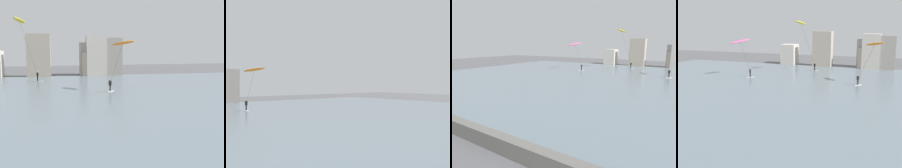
# 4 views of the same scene
# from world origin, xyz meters

# --- Properties ---
(water_bay) EXTENTS (84.00, 52.00, 0.10)m
(water_bay) POSITION_xyz_m (0.00, 31.10, 0.05)
(water_bay) COLOR slate
(water_bay) RESTS_ON ground
(far_shore_buildings) EXTENTS (25.21, 4.21, 7.87)m
(far_shore_buildings) POSITION_xyz_m (-1.70, 57.75, 3.29)
(far_shore_buildings) COLOR beige
(far_shore_buildings) RESTS_ON ground
(kitesurfer_orange) EXTENTS (4.34, 4.18, 6.77)m
(kitesurfer_orange) POSITION_xyz_m (4.78, 40.69, 5.93)
(kitesurfer_orange) COLOR silver
(kitesurfer_orange) RESTS_ON water_bay
(kitesurfer_yellow) EXTENTS (3.98, 4.85, 10.06)m
(kitesurfer_yellow) POSITION_xyz_m (-9.06, 47.83, 8.90)
(kitesurfer_yellow) COLOR silver
(kitesurfer_yellow) RESTS_ON water_bay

